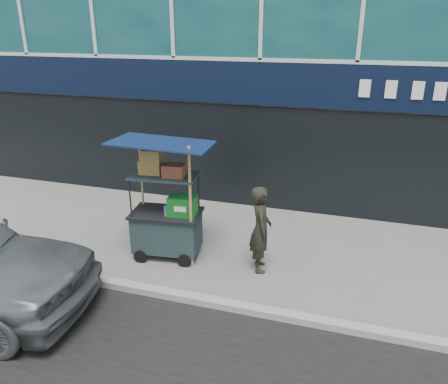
% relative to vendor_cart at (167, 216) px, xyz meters
% --- Properties ---
extents(ground, '(80.00, 80.00, 0.00)m').
position_rel_vendor_cart_xyz_m(ground, '(1.03, -1.07, -0.81)').
color(ground, slate).
rests_on(ground, ground).
extents(curb, '(80.00, 0.18, 0.12)m').
position_rel_vendor_cart_xyz_m(curb, '(1.03, -1.27, -0.75)').
color(curb, '#9A9991').
rests_on(curb, ground).
extents(vendor_cart, '(1.83, 1.39, 2.30)m').
position_rel_vendor_cart_xyz_m(vendor_cart, '(0.00, 0.00, 0.00)').
color(vendor_cart, '#1B2B2E').
rests_on(vendor_cart, ground).
extents(vendor_man, '(0.54, 0.66, 1.57)m').
position_rel_vendor_cart_xyz_m(vendor_man, '(1.76, 0.03, -0.02)').
color(vendor_man, black).
rests_on(vendor_man, ground).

